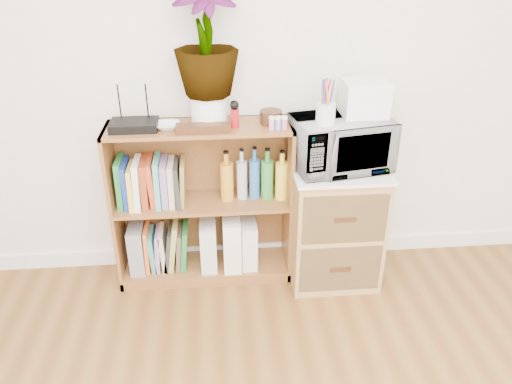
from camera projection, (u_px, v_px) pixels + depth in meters
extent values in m
cube|color=white|center=(261.00, 249.00, 3.20)|extent=(4.00, 0.02, 0.10)
cube|color=brown|center=(203.00, 204.00, 2.85)|extent=(1.00, 0.30, 0.95)
cube|color=#9E7542|center=(333.00, 224.00, 2.90)|extent=(0.50, 0.45, 0.70)
imported|color=white|center=(341.00, 143.00, 2.66)|extent=(0.56, 0.43, 0.28)
cylinder|color=silver|center=(326.00, 114.00, 2.49)|extent=(0.10, 0.10, 0.11)
cube|color=white|center=(365.00, 98.00, 2.60)|extent=(0.23, 0.19, 0.18)
cube|color=black|center=(134.00, 125.00, 2.58)|extent=(0.24, 0.17, 0.04)
imported|color=white|center=(168.00, 126.00, 2.59)|extent=(0.13, 0.13, 0.03)
cylinder|color=white|center=(209.00, 110.00, 2.62)|extent=(0.19, 0.19, 0.16)
imported|color=#306F2C|center=(206.00, 37.00, 2.45)|extent=(0.32, 0.32, 0.58)
cube|color=#3C2310|center=(203.00, 128.00, 2.54)|extent=(0.27, 0.07, 0.04)
cylinder|color=#A21416|center=(235.00, 118.00, 2.59)|extent=(0.04, 0.04, 0.10)
cylinder|color=#391F0F|center=(271.00, 117.00, 2.66)|extent=(0.12, 0.12, 0.07)
cube|color=#CB7194|center=(278.00, 125.00, 2.57)|extent=(0.10, 0.04, 0.05)
cube|color=gray|center=(138.00, 246.00, 2.94)|extent=(0.09, 0.23, 0.28)
cube|color=silver|center=(208.00, 243.00, 2.96)|extent=(0.09, 0.23, 0.29)
cube|color=white|center=(232.00, 240.00, 2.97)|extent=(0.10, 0.26, 0.32)
cube|color=silver|center=(249.00, 242.00, 2.99)|extent=(0.09, 0.23, 0.29)
cube|color=#217E38|center=(121.00, 182.00, 2.74)|extent=(0.04, 0.20, 0.27)
cube|color=#1A32A0|center=(127.00, 184.00, 2.75)|extent=(0.03, 0.20, 0.26)
cube|color=yellow|center=(132.00, 185.00, 2.75)|extent=(0.03, 0.20, 0.24)
cube|color=white|center=(138.00, 182.00, 2.75)|extent=(0.04, 0.20, 0.27)
cube|color=#99391A|center=(145.00, 182.00, 2.76)|extent=(0.04, 0.20, 0.26)
cube|color=#CA4923|center=(152.00, 182.00, 2.76)|extent=(0.05, 0.20, 0.26)
cube|color=#48AEA7|center=(158.00, 181.00, 2.76)|extent=(0.03, 0.20, 0.28)
cube|color=#8D6FA7|center=(165.00, 182.00, 2.77)|extent=(0.04, 0.20, 0.25)
cube|color=beige|center=(172.00, 182.00, 2.77)|extent=(0.03, 0.20, 0.25)
cube|color=#2B2B2B|center=(178.00, 182.00, 2.77)|extent=(0.03, 0.20, 0.25)
cube|color=olive|center=(183.00, 182.00, 2.77)|extent=(0.04, 0.20, 0.25)
cylinder|color=orange|center=(227.00, 177.00, 2.79)|extent=(0.07, 0.07, 0.29)
cylinder|color=#AEBDC5|center=(242.00, 176.00, 2.79)|extent=(0.06, 0.06, 0.29)
cylinder|color=blue|center=(255.00, 175.00, 2.79)|extent=(0.06, 0.06, 0.30)
cylinder|color=#338E3A|center=(267.00, 175.00, 2.80)|extent=(0.07, 0.07, 0.29)
cylinder|color=yellow|center=(282.00, 175.00, 2.81)|extent=(0.07, 0.07, 0.28)
cube|color=orange|center=(148.00, 247.00, 2.95)|extent=(0.03, 0.19, 0.27)
cube|color=teal|center=(153.00, 249.00, 2.96)|extent=(0.04, 0.19, 0.24)
cube|color=#9671AA|center=(158.00, 248.00, 2.96)|extent=(0.04, 0.19, 0.24)
cube|color=beige|center=(164.00, 247.00, 2.96)|extent=(0.04, 0.19, 0.25)
cube|color=#2A2A2A|center=(169.00, 247.00, 2.96)|extent=(0.06, 0.19, 0.26)
cube|color=#9B9F49|center=(174.00, 244.00, 2.96)|extent=(0.07, 0.19, 0.30)
cube|color=brown|center=(179.00, 247.00, 2.97)|extent=(0.05, 0.19, 0.24)
cube|color=#1D6F31|center=(184.00, 246.00, 2.97)|extent=(0.06, 0.19, 0.26)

